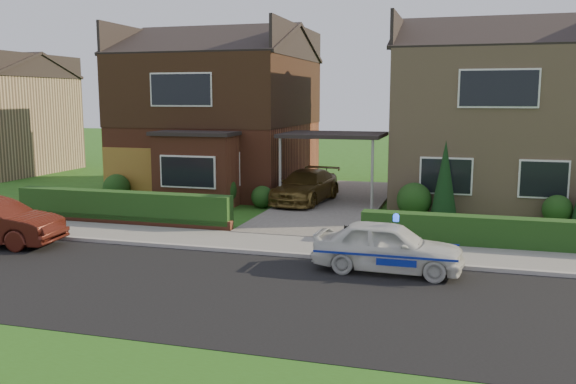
% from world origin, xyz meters
% --- Properties ---
extents(ground, '(120.00, 120.00, 0.00)m').
position_xyz_m(ground, '(0.00, 0.00, 0.00)').
color(ground, '#275316').
rests_on(ground, ground).
extents(road, '(60.00, 6.00, 0.02)m').
position_xyz_m(road, '(0.00, 0.00, 0.00)').
color(road, black).
rests_on(road, ground).
extents(kerb, '(60.00, 0.16, 0.12)m').
position_xyz_m(kerb, '(0.00, 3.05, 0.06)').
color(kerb, '#9E9993').
rests_on(kerb, ground).
extents(sidewalk, '(60.00, 2.00, 0.10)m').
position_xyz_m(sidewalk, '(0.00, 4.10, 0.05)').
color(sidewalk, slate).
rests_on(sidewalk, ground).
extents(driveway, '(3.80, 12.00, 0.12)m').
position_xyz_m(driveway, '(0.00, 11.00, 0.06)').
color(driveway, '#666059').
rests_on(driveway, ground).
extents(house_left, '(7.50, 9.53, 7.25)m').
position_xyz_m(house_left, '(-5.78, 13.90, 3.81)').
color(house_left, brown).
rests_on(house_left, ground).
extents(house_right, '(7.50, 8.06, 7.25)m').
position_xyz_m(house_right, '(5.80, 13.99, 3.66)').
color(house_right, tan).
rests_on(house_right, ground).
extents(carport_link, '(3.80, 3.00, 2.77)m').
position_xyz_m(carport_link, '(0.00, 10.95, 2.66)').
color(carport_link, black).
rests_on(carport_link, ground).
extents(garage_door, '(2.20, 0.10, 2.10)m').
position_xyz_m(garage_door, '(-8.25, 9.96, 1.05)').
color(garage_door, brown).
rests_on(garage_door, ground).
extents(dwarf_wall, '(7.70, 0.25, 0.36)m').
position_xyz_m(dwarf_wall, '(-5.80, 5.30, 0.18)').
color(dwarf_wall, brown).
rests_on(dwarf_wall, ground).
extents(hedge_left, '(7.50, 0.55, 0.90)m').
position_xyz_m(hedge_left, '(-5.80, 5.45, 0.00)').
color(hedge_left, '#123A16').
rests_on(hedge_left, ground).
extents(hedge_right, '(7.50, 0.55, 0.80)m').
position_xyz_m(hedge_right, '(5.80, 5.35, 0.00)').
color(hedge_right, '#123A16').
rests_on(hedge_right, ground).
extents(shrub_left_far, '(1.08, 1.08, 1.08)m').
position_xyz_m(shrub_left_far, '(-8.50, 9.50, 0.54)').
color(shrub_left_far, '#123A16').
rests_on(shrub_left_far, ground).
extents(shrub_left_mid, '(1.32, 1.32, 1.32)m').
position_xyz_m(shrub_left_mid, '(-4.00, 9.30, 0.66)').
color(shrub_left_mid, '#123A16').
rests_on(shrub_left_mid, ground).
extents(shrub_left_near, '(0.84, 0.84, 0.84)m').
position_xyz_m(shrub_left_near, '(-2.40, 9.60, 0.42)').
color(shrub_left_near, '#123A16').
rests_on(shrub_left_near, ground).
extents(shrub_right_near, '(1.20, 1.20, 1.20)m').
position_xyz_m(shrub_right_near, '(3.20, 9.40, 0.60)').
color(shrub_right_near, '#123A16').
rests_on(shrub_right_near, ground).
extents(shrub_right_mid, '(0.96, 0.96, 0.96)m').
position_xyz_m(shrub_right_mid, '(7.80, 9.50, 0.48)').
color(shrub_right_mid, '#123A16').
rests_on(shrub_right_mid, ground).
extents(conifer_a, '(0.90, 0.90, 2.60)m').
position_xyz_m(conifer_a, '(4.20, 9.20, 1.30)').
color(conifer_a, black).
rests_on(conifer_a, ground).
extents(police_car, '(3.25, 3.59, 1.37)m').
position_xyz_m(police_car, '(3.13, 2.40, 0.60)').
color(police_car, silver).
rests_on(police_car, ground).
extents(driveway_car, '(2.16, 4.34, 1.21)m').
position_xyz_m(driveway_car, '(-1.00, 10.69, 0.73)').
color(driveway_car, brown).
rests_on(driveway_car, driveway).
extents(potted_plant_a, '(0.41, 0.31, 0.70)m').
position_xyz_m(potted_plant_a, '(-9.00, 6.00, 0.35)').
color(potted_plant_a, gray).
rests_on(potted_plant_a, ground).
extents(potted_plant_b, '(0.55, 0.52, 0.78)m').
position_xyz_m(potted_plant_b, '(-5.46, 7.43, 0.39)').
color(potted_plant_b, gray).
rests_on(potted_plant_b, ground).
extents(potted_plant_c, '(0.55, 0.55, 0.84)m').
position_xyz_m(potted_plant_c, '(-5.14, 7.01, 0.42)').
color(potted_plant_c, gray).
rests_on(potted_plant_c, ground).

